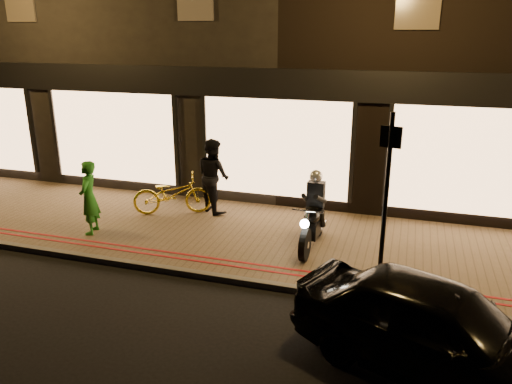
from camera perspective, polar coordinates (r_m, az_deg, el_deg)
ground at (r=9.19m, az=-4.44°, el=-10.20°), size 90.00×90.00×0.00m
sidewalk at (r=10.86m, az=-0.54°, el=-5.19°), size 50.00×4.00×0.12m
kerb_stone at (r=9.21m, az=-4.33°, el=-9.73°), size 50.00×0.14×0.12m
red_kerb_lines at (r=9.59m, az=-3.23°, el=-8.09°), size 50.00×0.26×0.01m
building_row at (r=16.78m, az=7.15°, el=17.54°), size 48.00×10.11×8.50m
motorcycle at (r=10.12m, az=6.56°, el=-2.97°), size 0.60×1.94×1.59m
sign_post at (r=8.49m, az=14.68°, el=-0.02°), size 0.35×0.12×3.00m
bicycle_gold at (r=12.09m, az=-9.54°, el=-0.24°), size 1.96×1.36×0.98m
person_green at (r=11.26m, az=-18.55°, el=-0.62°), size 0.52×0.66×1.61m
person_dark at (r=12.00m, az=-4.90°, el=1.87°), size 1.11×1.07×1.80m
parked_car at (r=7.09m, az=19.98°, el=-14.49°), size 4.14×2.86×1.31m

